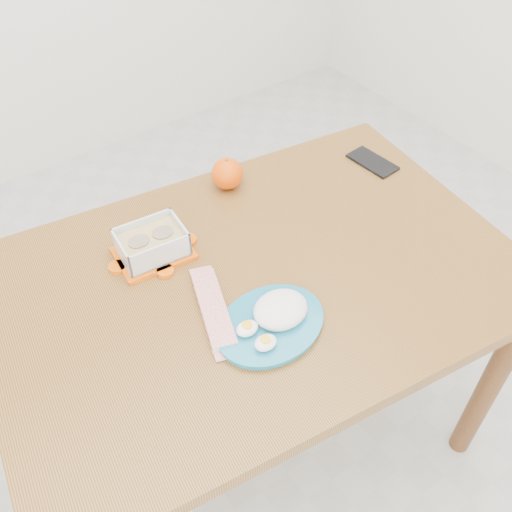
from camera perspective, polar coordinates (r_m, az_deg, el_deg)
ground at (r=1.98m, az=1.82°, el=-15.15°), size 3.50×3.50×0.00m
dining_table at (r=1.40m, az=0.00°, el=-4.53°), size 1.32×0.97×0.75m
food_container at (r=1.37m, az=-10.36°, el=1.21°), size 0.19×0.15×0.07m
orange_fruit at (r=1.54m, az=-2.90°, el=8.23°), size 0.09×0.09×0.09m
rice_plate at (r=1.21m, az=1.78°, el=-6.24°), size 0.27×0.27×0.07m
candy_bar at (r=1.25m, az=-4.31°, el=-5.27°), size 0.12×0.22×0.02m
smartphone at (r=1.68m, az=11.56°, el=9.19°), size 0.08×0.15×0.01m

